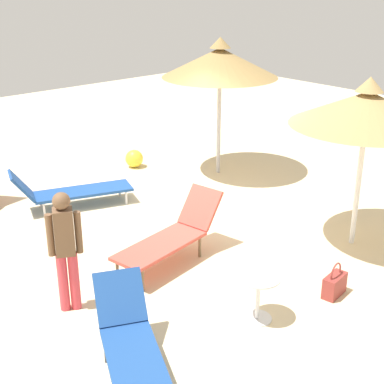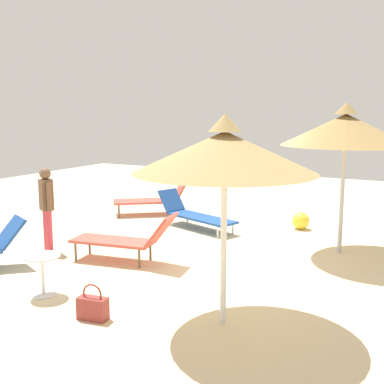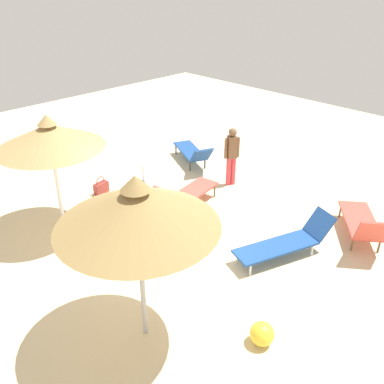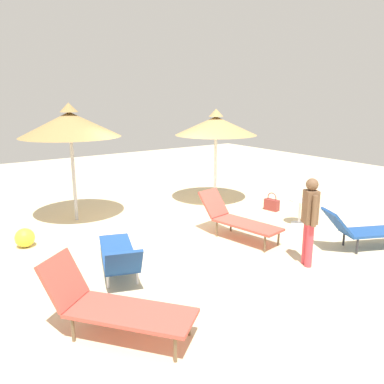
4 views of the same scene
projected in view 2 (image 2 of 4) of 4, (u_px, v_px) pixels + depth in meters
The scene contains 10 objects.
ground at pixel (209, 261), 8.85m from camera, with size 24.00×24.00×0.10m, color beige.
parasol_umbrella_edge at pixel (346, 130), 8.81m from camera, with size 2.38×2.38×2.86m.
parasol_umbrella_far_right at pixel (225, 152), 5.82m from camera, with size 2.29×2.29×2.67m.
lounge_chair_back at pixel (155, 198), 12.58m from camera, with size 1.94×1.71×0.99m.
lounge_chair_near_right at pixel (127, 238), 8.57m from camera, with size 2.00×0.90×0.94m.
lounge_chair_near_left at pixel (194, 214), 11.10m from camera, with size 2.23×1.26×0.80m.
person_standing_front at pixel (47, 205), 9.23m from camera, with size 0.39×0.31×1.63m.
handbag at pixel (93, 307), 6.24m from camera, with size 0.42×0.24×0.49m.
side_table_round at pixel (42, 268), 7.02m from camera, with size 0.54×0.54×0.61m.
beach_ball at pixel (301, 221), 11.01m from camera, with size 0.39×0.39×0.39m, color yellow.
Camera 2 is at (3.71, -7.66, 2.70)m, focal length 44.66 mm.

